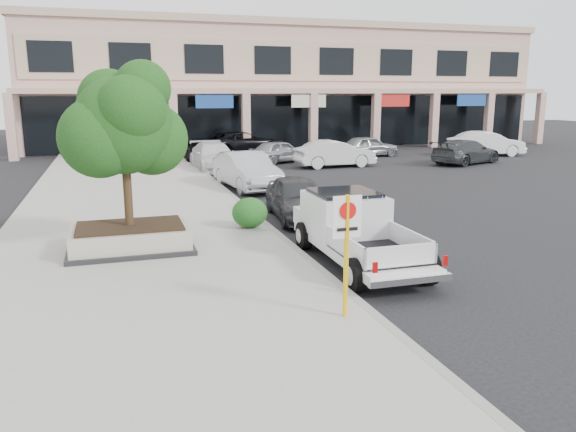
# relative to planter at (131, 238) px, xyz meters

# --- Properties ---
(ground) EXTENTS (120.00, 120.00, 0.00)m
(ground) POSITION_rel_planter_xyz_m (5.77, -3.21, -0.48)
(ground) COLOR black
(ground) RESTS_ON ground
(sidewalk) EXTENTS (8.00, 52.00, 0.15)m
(sidewalk) POSITION_rel_planter_xyz_m (0.27, 2.79, -0.40)
(sidewalk) COLOR gray
(sidewalk) RESTS_ON ground
(curb) EXTENTS (0.20, 52.00, 0.15)m
(curb) POSITION_rel_planter_xyz_m (4.22, 2.79, -0.40)
(curb) COLOR gray
(curb) RESTS_ON ground
(strip_mall) EXTENTS (40.55, 12.43, 9.50)m
(strip_mall) POSITION_rel_planter_xyz_m (13.77, 30.72, 4.27)
(strip_mall) COLOR tan
(strip_mall) RESTS_ON ground
(planter) EXTENTS (3.20, 2.20, 0.68)m
(planter) POSITION_rel_planter_xyz_m (0.00, 0.00, 0.00)
(planter) COLOR black
(planter) RESTS_ON sidewalk
(planter_tree) EXTENTS (2.90, 2.55, 4.00)m
(planter_tree) POSITION_rel_planter_xyz_m (0.13, 0.15, 2.94)
(planter_tree) COLOR black
(planter_tree) RESTS_ON planter
(no_parking_sign) EXTENTS (0.55, 0.09, 2.30)m
(no_parking_sign) POSITION_rel_planter_xyz_m (3.64, -5.88, 1.16)
(no_parking_sign) COLOR yellow
(no_parking_sign) RESTS_ON sidewalk
(hedge) EXTENTS (1.10, 0.99, 0.93)m
(hedge) POSITION_rel_planter_xyz_m (3.60, 1.48, 0.14)
(hedge) COLOR #154919
(hedge) RESTS_ON sidewalk
(pickup_truck) EXTENTS (2.07, 5.48, 1.72)m
(pickup_truck) POSITION_rel_planter_xyz_m (5.42, -2.57, 0.38)
(pickup_truck) COLOR silver
(pickup_truck) RESTS_ON ground
(curb_car_a) EXTENTS (2.09, 4.40, 1.45)m
(curb_car_a) POSITION_rel_planter_xyz_m (5.61, 2.86, 0.25)
(curb_car_a) COLOR #2D2F32
(curb_car_a) RESTS_ON ground
(curb_car_b) EXTENTS (2.27, 5.11, 1.63)m
(curb_car_b) POSITION_rel_planter_xyz_m (5.35, 9.28, 0.34)
(curb_car_b) COLOR #AAACB2
(curb_car_b) RESTS_ON ground
(curb_car_c) EXTENTS (2.26, 5.23, 1.50)m
(curb_car_c) POSITION_rel_planter_xyz_m (5.02, 15.77, 0.28)
(curb_car_c) COLOR silver
(curb_car_c) RESTS_ON ground
(curb_car_d) EXTENTS (2.35, 4.98, 1.38)m
(curb_car_d) POSITION_rel_planter_xyz_m (5.06, 20.40, 0.21)
(curb_car_d) COLOR black
(curb_car_d) RESTS_ON ground
(lot_car_a) EXTENTS (4.34, 3.05, 1.37)m
(lot_car_a) POSITION_rel_planter_xyz_m (9.47, 17.96, 0.21)
(lot_car_a) COLOR #93969A
(lot_car_a) RESTS_ON ground
(lot_car_b) EXTENTS (4.71, 1.83, 1.53)m
(lot_car_b) POSITION_rel_planter_xyz_m (11.92, 15.04, 0.29)
(lot_car_b) COLOR silver
(lot_car_b) RESTS_ON ground
(lot_car_c) EXTENTS (5.42, 3.77, 1.46)m
(lot_car_c) POSITION_rel_planter_xyz_m (20.00, 14.05, 0.25)
(lot_car_c) COLOR #2F3235
(lot_car_c) RESTS_ON ground
(lot_car_d) EXTENTS (6.22, 4.34, 1.58)m
(lot_car_d) POSITION_rel_planter_xyz_m (8.29, 23.34, 0.31)
(lot_car_d) COLOR black
(lot_car_d) RESTS_ON ground
(lot_car_e) EXTENTS (4.31, 2.26, 1.40)m
(lot_car_e) POSITION_rel_planter_xyz_m (16.04, 19.25, 0.22)
(lot_car_e) COLOR gray
(lot_car_e) RESTS_ON ground
(lot_car_f) EXTENTS (5.19, 2.41, 1.65)m
(lot_car_f) POSITION_rel_planter_xyz_m (23.80, 17.26, 0.35)
(lot_car_f) COLOR silver
(lot_car_f) RESTS_ON ground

